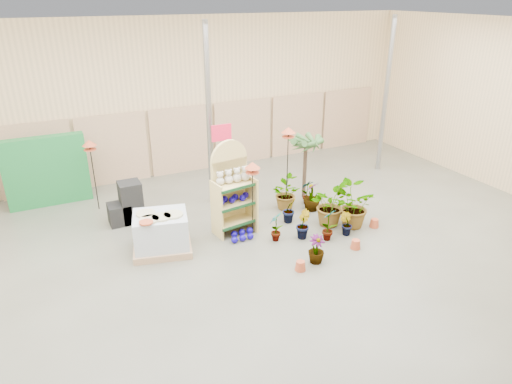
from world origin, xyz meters
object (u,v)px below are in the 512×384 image
display_shelf (231,191)px  pallet_stack (161,233)px  potted_plant_2 (329,204)px  bird_table_front (252,168)px

display_shelf → pallet_stack: bearing=178.9°
display_shelf → potted_plant_2: 2.33m
display_shelf → pallet_stack: (-1.71, -0.21, -0.55)m
display_shelf → bird_table_front: (0.36, -0.35, 0.62)m
display_shelf → bird_table_front: 0.79m
display_shelf → potted_plant_2: (2.16, -0.73, -0.46)m
pallet_stack → potted_plant_2: (3.86, -0.52, 0.09)m
display_shelf → pallet_stack: size_ratio=1.53×
display_shelf → bird_table_front: size_ratio=1.24×
display_shelf → potted_plant_2: display_shelf is taller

